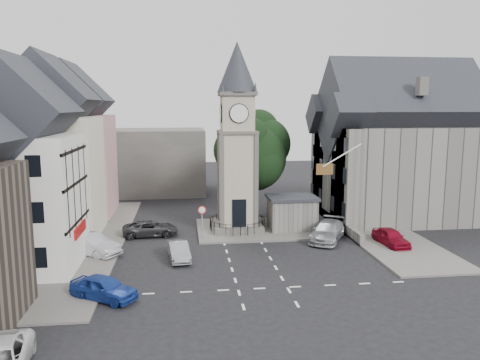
{
  "coord_description": "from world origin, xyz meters",
  "views": [
    {
      "loc": [
        -4.59,
        -31.98,
        10.87
      ],
      "look_at": [
        -0.11,
        5.0,
        4.99
      ],
      "focal_mm": 35.0,
      "sensor_mm": 36.0,
      "label": 1
    }
  ],
  "objects": [
    {
      "name": "ground",
      "position": [
        0.0,
        0.0,
        0.0
      ],
      "size": [
        120.0,
        120.0,
        0.0
      ],
      "primitive_type": "plane",
      "color": "black",
      "rests_on": "ground"
    },
    {
      "name": "pavement_west",
      "position": [
        -12.5,
        6.0,
        0.07
      ],
      "size": [
        6.0,
        30.0,
        0.14
      ],
      "primitive_type": "cube",
      "color": "#595651",
      "rests_on": "ground"
    },
    {
      "name": "pavement_east",
      "position": [
        12.0,
        8.0,
        0.07
      ],
      "size": [
        6.0,
        26.0,
        0.14
      ],
      "primitive_type": "cube",
      "color": "#595651",
      "rests_on": "ground"
    },
    {
      "name": "central_island",
      "position": [
        1.5,
        8.0,
        0.08
      ],
      "size": [
        10.0,
        8.0,
        0.16
      ],
      "primitive_type": "cube",
      "color": "#595651",
      "rests_on": "ground"
    },
    {
      "name": "road_markings",
      "position": [
        0.0,
        -5.5,
        0.01
      ],
      "size": [
        20.0,
        8.0,
        0.01
      ],
      "primitive_type": "cube",
      "color": "silver",
      "rests_on": "ground"
    },
    {
      "name": "clock_tower",
      "position": [
        0.0,
        7.99,
        8.12
      ],
      "size": [
        4.86,
        4.86,
        16.25
      ],
      "color": "#4C4944",
      "rests_on": "ground"
    },
    {
      "name": "stone_shelter",
      "position": [
        4.8,
        7.5,
        1.55
      ],
      "size": [
        4.3,
        3.3,
        3.08
      ],
      "color": "#5D5B56",
      "rests_on": "ground"
    },
    {
      "name": "town_tree",
      "position": [
        2.0,
        13.0,
        6.97
      ],
      "size": [
        7.2,
        7.2,
        10.8
      ],
      "color": "black",
      "rests_on": "ground"
    },
    {
      "name": "warning_sign_post",
      "position": [
        -3.2,
        5.43,
        2.03
      ],
      "size": [
        0.7,
        0.19,
        2.85
      ],
      "color": "black",
      "rests_on": "ground"
    },
    {
      "name": "terrace_pink",
      "position": [
        -15.5,
        16.0,
        6.58
      ],
      "size": [
        8.1,
        7.6,
        12.8
      ],
      "color": "#BF838E",
      "rests_on": "ground"
    },
    {
      "name": "terrace_cream",
      "position": [
        -15.5,
        8.0,
        6.58
      ],
      "size": [
        8.1,
        7.6,
        12.8
      ],
      "color": "beige",
      "rests_on": "ground"
    },
    {
      "name": "terrace_tudor",
      "position": [
        -15.5,
        0.0,
        6.19
      ],
      "size": [
        8.1,
        7.6,
        12.0
      ],
      "color": "silver",
      "rests_on": "ground"
    },
    {
      "name": "backdrop_west",
      "position": [
        -12.0,
        28.0,
        4.0
      ],
      "size": [
        20.0,
        10.0,
        8.0
      ],
      "primitive_type": "cube",
      "color": "#4C4944",
      "rests_on": "ground"
    },
    {
      "name": "east_building",
      "position": [
        15.59,
        11.0,
        6.26
      ],
      "size": [
        14.4,
        11.4,
        12.6
      ],
      "color": "#5D5B56",
      "rests_on": "ground"
    },
    {
      "name": "east_boundary_wall",
      "position": [
        9.2,
        10.0,
        0.45
      ],
      "size": [
        0.4,
        16.0,
        0.9
      ],
      "primitive_type": "cube",
      "color": "#5D5B56",
      "rests_on": "ground"
    },
    {
      "name": "flagpole",
      "position": [
        8.0,
        4.0,
        7.0
      ],
      "size": [
        3.68,
        0.1,
        2.74
      ],
      "color": "white",
      "rests_on": "ground"
    },
    {
      "name": "car_west_blue",
      "position": [
        -9.24,
        -6.0,
        0.69
      ],
      "size": [
        4.32,
        3.52,
        1.39
      ],
      "primitive_type": "imported",
      "rotation": [
        0.0,
        0.0,
        1.02
      ],
      "color": "#1B3895",
      "rests_on": "ground"
    },
    {
      "name": "car_west_silver",
      "position": [
        -11.5,
        2.4,
        0.79
      ],
      "size": [
        4.84,
        4.14,
        1.57
      ],
      "primitive_type": "imported",
      "rotation": [
        0.0,
        0.0,
        0.94
      ],
      "color": "#B2B3BA",
      "rests_on": "ground"
    },
    {
      "name": "car_west_grey",
      "position": [
        -7.5,
        7.06,
        0.64
      ],
      "size": [
        4.78,
        2.47,
        1.29
      ],
      "primitive_type": "imported",
      "rotation": [
        0.0,
        0.0,
        1.64
      ],
      "color": "#2C2C2E",
      "rests_on": "ground"
    },
    {
      "name": "car_island_silver",
      "position": [
        -5.07,
        0.58,
        0.63
      ],
      "size": [
        1.84,
        3.99,
        1.27
      ],
      "primitive_type": "imported",
      "rotation": [
        0.0,
        0.0,
        0.13
      ],
      "color": "gray",
      "rests_on": "ground"
    },
    {
      "name": "car_island_east",
      "position": [
        7.0,
        4.01,
        0.78
      ],
      "size": [
        4.57,
        5.75,
        1.56
      ],
      "primitive_type": "imported",
      "rotation": [
        0.0,
        0.0,
        -0.52
      ],
      "color": "#9B9FA2",
      "rests_on": "ground"
    },
    {
      "name": "car_east_red",
      "position": [
        11.5,
        1.96,
        0.68
      ],
      "size": [
        1.95,
        4.14,
        1.37
      ],
      "primitive_type": "imported",
      "rotation": [
        0.0,
        0.0,
        0.08
      ],
      "color": "maroon",
      "rests_on": "ground"
    },
    {
      "name": "pedestrian",
      "position": [
        10.4,
        5.63,
        0.78
      ],
      "size": [
        0.65,
        0.52,
        1.56
      ],
      "primitive_type": "imported",
      "rotation": [
        0.0,
        0.0,
        3.43
      ],
      "color": "beige",
      "rests_on": "ground"
    }
  ]
}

